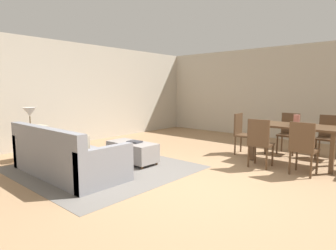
{
  "coord_description": "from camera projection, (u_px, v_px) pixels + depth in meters",
  "views": [
    {
      "loc": [
        2.45,
        -3.4,
        1.47
      ],
      "look_at": [
        -1.37,
        0.95,
        0.72
      ],
      "focal_mm": 29.88,
      "sensor_mm": 36.0,
      "label": 1
    }
  ],
  "objects": [
    {
      "name": "ground_plane",
      "position": [
        194.0,
        184.0,
        4.33
      ],
      "size": [
        10.8,
        10.8,
        0.0
      ],
      "primitive_type": "plane",
      "color": "#9E7A56"
    },
    {
      "name": "wall_left",
      "position": [
        69.0,
        93.0,
        7.47
      ],
      "size": [
        0.12,
        11.0,
        2.7
      ],
      "primitive_type": "cube",
      "color": "#BCB2A0",
      "rests_on": "ground_plane"
    },
    {
      "name": "couch",
      "position": [
        66.0,
        158.0,
        4.81
      ],
      "size": [
        2.27,
        0.98,
        0.86
      ],
      "color": "gray",
      "rests_on": "ground_plane"
    },
    {
      "name": "dining_chair_head_west",
      "position": [
        242.0,
        131.0,
        6.32
      ],
      "size": [
        0.43,
        0.43,
        0.92
      ],
      "color": "#513823",
      "rests_on": "ground_plane"
    },
    {
      "name": "ottoman_table",
      "position": [
        132.0,
        151.0,
        5.57
      ],
      "size": [
        1.06,
        0.49,
        0.42
      ],
      "color": "gray",
      "rests_on": "ground_plane"
    },
    {
      "name": "book_on_ottoman",
      "position": [
        135.0,
        142.0,
        5.51
      ],
      "size": [
        0.29,
        0.23,
        0.03
      ],
      "primitive_type": "cube",
      "rotation": [
        0.0,
        0.0,
        0.14
      ],
      "color": "#333338",
      "rests_on": "ottoman_table"
    },
    {
      "name": "dining_chair_near_right",
      "position": [
        303.0,
        145.0,
        4.72
      ],
      "size": [
        0.41,
        0.41,
        0.92
      ],
      "color": "#513823",
      "rests_on": "ground_plane"
    },
    {
      "name": "vase_centerpiece",
      "position": [
        297.0,
        120.0,
        5.47
      ],
      "size": [
        0.12,
        0.12,
        0.21
      ],
      "primitive_type": "cylinder",
      "color": "#B26659",
      "rests_on": "dining_table"
    },
    {
      "name": "table_lamp",
      "position": [
        30.0,
        113.0,
        5.69
      ],
      "size": [
        0.26,
        0.26,
        0.53
      ],
      "color": "brown",
      "rests_on": "side_table"
    },
    {
      "name": "side_table",
      "position": [
        31.0,
        139.0,
        5.76
      ],
      "size": [
        0.4,
        0.4,
        0.57
      ],
      "color": "olive",
      "rests_on": "ground_plane"
    },
    {
      "name": "dining_chair_far_left",
      "position": [
        289.0,
        131.0,
        6.38
      ],
      "size": [
        0.42,
        0.42,
        0.92
      ],
      "color": "#513823",
      "rests_on": "ground_plane"
    },
    {
      "name": "dining_table",
      "position": [
        296.0,
        130.0,
        5.52
      ],
      "size": [
        1.56,
        0.86,
        0.76
      ],
      "color": "#513823",
      "rests_on": "ground_plane"
    },
    {
      "name": "wall_back",
      "position": [
        299.0,
        93.0,
        7.88
      ],
      "size": [
        9.0,
        0.12,
        2.7
      ],
      "primitive_type": "cube",
      "color": "#BCB2A0",
      "rests_on": "ground_plane"
    },
    {
      "name": "dining_chair_far_right",
      "position": [
        328.0,
        134.0,
        5.89
      ],
      "size": [
        0.41,
        0.41,
        0.92
      ],
      "color": "#513823",
      "rests_on": "ground_plane"
    },
    {
      "name": "area_rug",
      "position": [
        103.0,
        167.0,
        5.25
      ],
      "size": [
        3.0,
        2.8,
        0.01
      ],
      "primitive_type": "cube",
      "color": "slate",
      "rests_on": "ground_plane"
    },
    {
      "name": "dining_chair_near_left",
      "position": [
        260.0,
        140.0,
        5.19
      ],
      "size": [
        0.43,
        0.43,
        0.92
      ],
      "color": "#513823",
      "rests_on": "ground_plane"
    }
  ]
}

